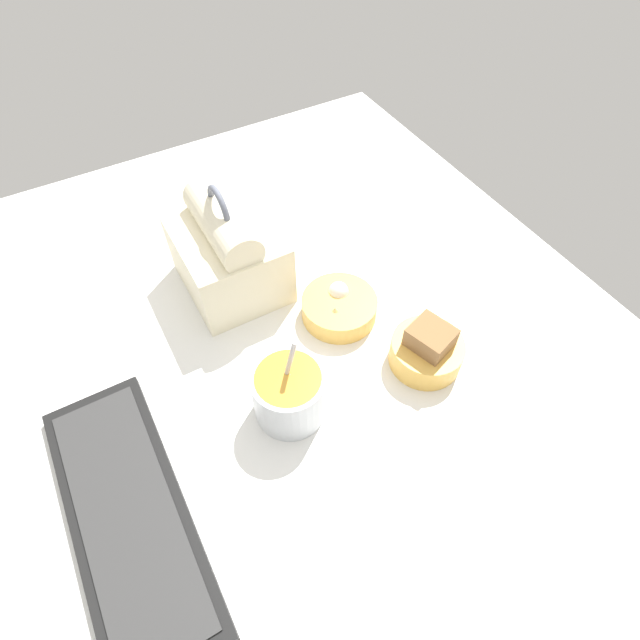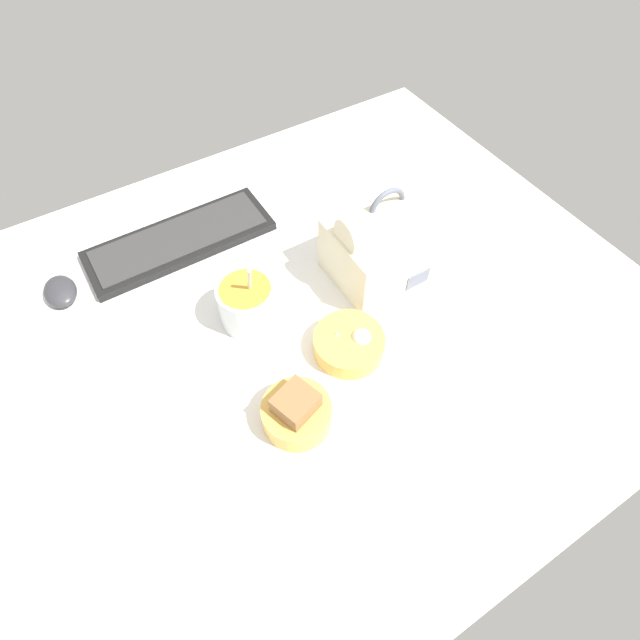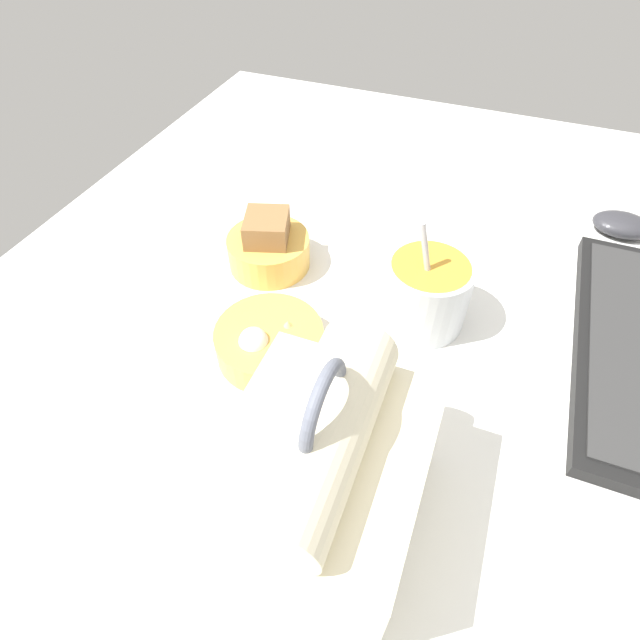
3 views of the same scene
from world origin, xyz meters
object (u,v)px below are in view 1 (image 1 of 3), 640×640
object	(u,v)px
lunch_bag	(228,253)
bento_bowl_snacks	(339,307)
keyboard	(129,515)
soup_cup	(289,393)
bento_bowl_sandwich	(427,350)

from	to	relation	value
lunch_bag	bento_bowl_snacks	distance (cm)	21.05
keyboard	lunch_bag	world-z (taller)	lunch_bag
soup_cup	keyboard	bearing A→B (deg)	98.25
keyboard	soup_cup	distance (cm)	26.08
keyboard	bento_bowl_snacks	xyz separation A→B (cm)	(15.80, -41.18, 1.09)
keyboard	bento_bowl_sandwich	xyz separation A→B (cm)	(0.88, -48.28, 2.02)
bento_bowl_sandwich	lunch_bag	bearing A→B (deg)	32.97
bento_bowl_snacks	keyboard	bearing A→B (deg)	110.99
lunch_bag	bento_bowl_snacks	bearing A→B (deg)	-140.92
lunch_bag	bento_bowl_sandwich	size ratio (longest dim) A/B	1.83
lunch_bag	soup_cup	size ratio (longest dim) A/B	1.39
soup_cup	bento_bowl_sandwich	world-z (taller)	soup_cup
keyboard	bento_bowl_sandwich	distance (cm)	48.33
soup_cup	bento_bowl_sandwich	xyz separation A→B (cm)	(-2.83, -22.74, -1.71)
soup_cup	bento_bowl_sandwich	distance (cm)	22.98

